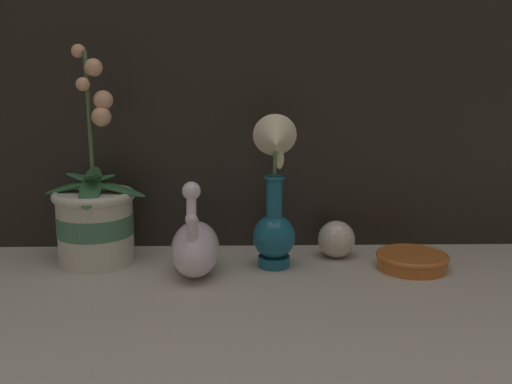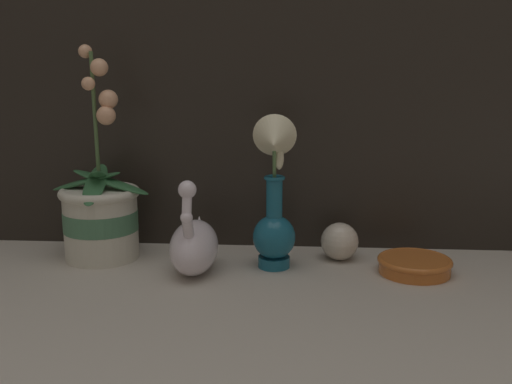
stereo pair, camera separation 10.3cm
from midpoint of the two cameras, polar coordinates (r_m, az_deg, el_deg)
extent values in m
plane|color=#BCB2A3|center=(1.09, 1.69, -9.61)|extent=(2.80, 2.80, 0.00)
cylinder|color=beige|center=(1.28, -12.34, -2.98)|extent=(0.15, 0.15, 0.15)
cylinder|color=#477A56|center=(1.28, -12.35, -2.66)|extent=(0.15, 0.15, 0.04)
torus|color=beige|center=(1.27, -12.47, -0.07)|extent=(0.17, 0.17, 0.02)
cylinder|color=#4C6B3D|center=(1.25, -12.78, 6.54)|extent=(0.01, 0.02, 0.28)
ellipsoid|color=#2D6038|center=(1.25, -11.41, 0.90)|extent=(0.17, 0.07, 0.06)
ellipsoid|color=#2D6038|center=(1.29, -12.49, 1.17)|extent=(0.08, 0.18, 0.07)
ellipsoid|color=#2D6038|center=(1.27, -13.65, 0.97)|extent=(0.15, 0.05, 0.05)
ellipsoid|color=#2D6038|center=(1.24, -12.78, 0.70)|extent=(0.05, 0.13, 0.07)
sphere|color=#E5A87F|center=(1.25, -13.67, 12.89)|extent=(0.03, 0.03, 0.03)
sphere|color=#E5A87F|center=(1.24, -12.38, 11.52)|extent=(0.04, 0.04, 0.04)
sphere|color=#E5A87F|center=(1.23, -13.37, 10.01)|extent=(0.03, 0.03, 0.03)
sphere|color=#E5A87F|center=(1.23, -11.56, 8.63)|extent=(0.04, 0.04, 0.04)
sphere|color=#E5A87F|center=(1.22, -11.76, 7.14)|extent=(0.04, 0.04, 0.04)
ellipsoid|color=white|center=(1.17, -3.42, -5.31)|extent=(0.09, 0.16, 0.10)
cone|color=white|center=(1.23, -3.07, -3.76)|extent=(0.05, 0.06, 0.07)
cylinder|color=white|center=(1.10, -3.84, -3.57)|extent=(0.02, 0.04, 0.06)
sphere|color=white|center=(1.08, -3.94, -2.48)|extent=(0.02, 0.02, 0.02)
cylinder|color=white|center=(1.09, -3.91, -1.14)|extent=(0.02, 0.03, 0.05)
sphere|color=white|center=(1.09, -3.88, 0.20)|extent=(0.03, 0.03, 0.03)
cylinder|color=#195B75|center=(1.22, 4.16, -6.67)|extent=(0.06, 0.06, 0.02)
ellipsoid|color=#195B75|center=(1.20, 4.20, -4.34)|extent=(0.09, 0.09, 0.09)
cylinder|color=#195B75|center=(1.18, 4.26, -0.58)|extent=(0.03, 0.03, 0.08)
torus|color=#195B75|center=(1.17, 4.29, 1.32)|extent=(0.04, 0.04, 0.01)
cylinder|color=#567A47|center=(1.16, 4.31, 2.71)|extent=(0.01, 0.03, 0.06)
cone|color=beige|center=(1.13, 4.36, 4.93)|extent=(0.08, 0.07, 0.10)
ellipsoid|color=beige|center=(1.16, 4.78, 3.19)|extent=(0.02, 0.02, 0.04)
sphere|color=beige|center=(1.27, 10.29, -4.68)|extent=(0.08, 0.08, 0.08)
cylinder|color=#C66628|center=(1.23, 17.21, -6.76)|extent=(0.14, 0.14, 0.03)
torus|color=#C66628|center=(1.23, 17.24, -6.30)|extent=(0.14, 0.14, 0.01)
camera|label=1|loc=(0.05, -87.50, 0.54)|focal=42.00mm
camera|label=2|loc=(0.05, 92.50, -0.54)|focal=42.00mm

